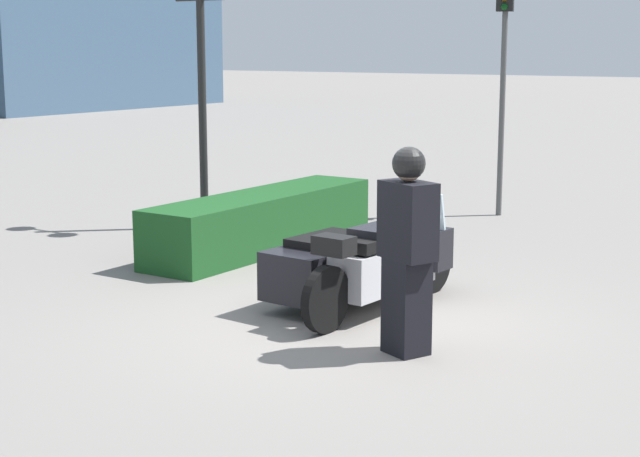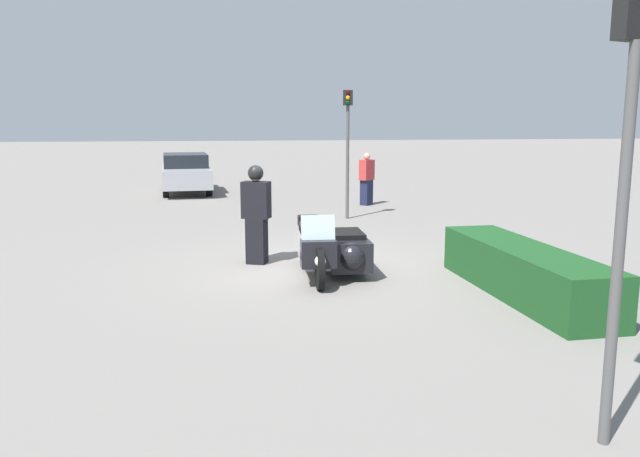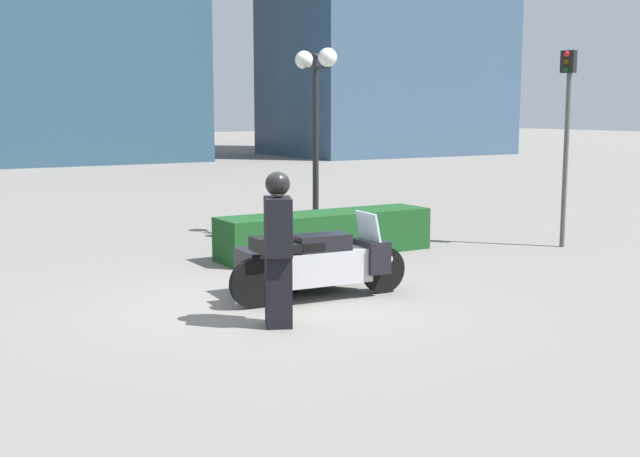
# 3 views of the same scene
# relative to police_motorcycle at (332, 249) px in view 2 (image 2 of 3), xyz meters

# --- Properties ---
(ground_plane) EXTENTS (160.00, 160.00, 0.00)m
(ground_plane) POSITION_rel_police_motorcycle_xyz_m (-0.79, -0.29, -0.46)
(ground_plane) COLOR slate
(police_motorcycle) EXTENTS (2.60, 1.33, 1.16)m
(police_motorcycle) POSITION_rel_police_motorcycle_xyz_m (0.00, 0.00, 0.00)
(police_motorcycle) COLOR black
(police_motorcycle) RESTS_ON ground
(officer_rider) EXTENTS (0.48, 0.58, 1.84)m
(officer_rider) POSITION_rel_police_motorcycle_xyz_m (-1.16, -1.20, 0.51)
(officer_rider) COLOR black
(officer_rider) RESTS_ON ground
(hedge_bush_curbside) EXTENTS (3.96, 0.92, 0.75)m
(hedge_bush_curbside) POSITION_rel_police_motorcycle_xyz_m (1.79, 2.59, -0.09)
(hedge_bush_curbside) COLOR #19471E
(hedge_bush_curbside) RESTS_ON ground
(traffic_light_near) EXTENTS (0.22, 0.29, 3.61)m
(traffic_light_near) POSITION_rel_police_motorcycle_xyz_m (6.01, 1.02, 1.89)
(traffic_light_near) COLOR #4C4C4C
(traffic_light_near) RESTS_ON ground
(traffic_light_far) EXTENTS (0.22, 0.29, 3.45)m
(traffic_light_far) POSITION_rel_police_motorcycle_xyz_m (-6.19, 1.71, 1.80)
(traffic_light_far) COLOR #4C4C4C
(traffic_light_far) RESTS_ON ground
(parked_car_background) EXTENTS (4.73, 1.95, 1.45)m
(parked_car_background) POSITION_rel_police_motorcycle_xyz_m (-13.62, -2.77, 0.30)
(parked_car_background) COLOR #9E9EA3
(parked_car_background) RESTS_ON ground
(pedestrian_bystander) EXTENTS (0.52, 0.54, 1.66)m
(pedestrian_bystander) POSITION_rel_police_motorcycle_xyz_m (-8.85, 2.97, 0.37)
(pedestrian_bystander) COLOR #191E38
(pedestrian_bystander) RESTS_ON ground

